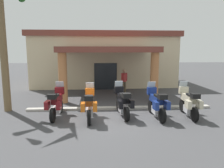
# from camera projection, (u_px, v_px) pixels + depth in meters

# --- Properties ---
(ground_plane) EXTENTS (80.00, 80.00, 0.00)m
(ground_plane) POSITION_uv_depth(u_px,v_px,m) (112.00, 118.00, 10.35)
(ground_plane) COLOR #424244
(motel_building) EXTENTS (12.55, 11.17, 4.63)m
(motel_building) POSITION_uv_depth(u_px,v_px,m) (104.00, 58.00, 20.17)
(motel_building) COLOR beige
(motel_building) RESTS_ON ground_plane
(motorcycle_maroon) EXTENTS (0.72, 2.21, 1.61)m
(motorcycle_maroon) POSITION_uv_depth(u_px,v_px,m) (56.00, 103.00, 10.37)
(motorcycle_maroon) COLOR black
(motorcycle_maroon) RESTS_ON ground_plane
(motorcycle_orange) EXTENTS (0.70, 2.21, 1.61)m
(motorcycle_orange) POSITION_uv_depth(u_px,v_px,m) (90.00, 105.00, 10.07)
(motorcycle_orange) COLOR black
(motorcycle_orange) RESTS_ON ground_plane
(motorcycle_black) EXTENTS (0.78, 2.21, 1.61)m
(motorcycle_black) POSITION_uv_depth(u_px,v_px,m) (123.00, 102.00, 10.55)
(motorcycle_black) COLOR black
(motorcycle_black) RESTS_ON ground_plane
(motorcycle_blue) EXTENTS (0.73, 2.21, 1.61)m
(motorcycle_blue) POSITION_uv_depth(u_px,v_px,m) (157.00, 103.00, 10.32)
(motorcycle_blue) COLOR black
(motorcycle_blue) RESTS_ON ground_plane
(motorcycle_cream) EXTENTS (0.72, 2.21, 1.61)m
(motorcycle_cream) POSITION_uv_depth(u_px,v_px,m) (189.00, 102.00, 10.48)
(motorcycle_cream) COLOR black
(motorcycle_cream) RESTS_ON ground_plane
(pedestrian) EXTENTS (0.47, 0.32, 1.74)m
(pedestrian) POSITION_uv_depth(u_px,v_px,m) (124.00, 80.00, 15.90)
(pedestrian) COLOR brown
(pedestrian) RESTS_ON ground_plane
(palm_tree_roadside) EXTENTS (2.54, 2.54, 6.93)m
(palm_tree_roadside) POSITION_uv_depth(u_px,v_px,m) (1.00, 15.00, 10.77)
(palm_tree_roadside) COLOR brown
(palm_tree_roadside) RESTS_ON ground_plane
(curb_strip) EXTENTS (9.88, 0.36, 0.12)m
(curb_strip) POSITION_uv_depth(u_px,v_px,m) (120.00, 108.00, 11.88)
(curb_strip) COLOR #ADA89E
(curb_strip) RESTS_ON ground_plane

